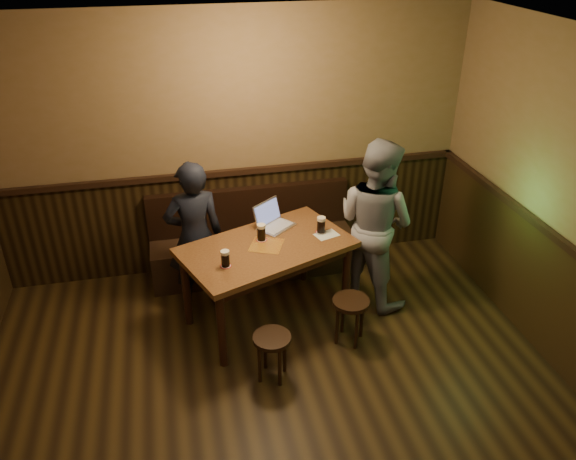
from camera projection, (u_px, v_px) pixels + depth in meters
The scene contains 12 objects.
room at pixel (294, 327), 3.59m from camera, with size 5.04×6.04×2.84m.
bench at pixel (253, 246), 6.20m from camera, with size 2.20×0.50×0.95m.
pub_table at pixel (267, 255), 5.26m from camera, with size 1.77×1.39×0.84m.
stool_left at pixel (272, 345), 4.71m from camera, with size 0.41×0.41×0.44m.
stool_right at pixel (351, 308), 5.13m from camera, with size 0.40×0.40×0.46m.
pint_left at pixel (225, 258), 4.85m from camera, with size 0.10×0.10×0.16m.
pint_mid at pixel (261, 232), 5.25m from camera, with size 0.11×0.11×0.17m.
pint_right at pixel (321, 225), 5.38m from camera, with size 0.11×0.11×0.17m.
laptop at pixel (272, 221), 5.49m from camera, with size 0.44×0.43×0.24m.
menu at pixel (327, 235), 5.37m from camera, with size 0.22×0.15×0.00m, color silver.
person_suit at pixel (195, 237), 5.45m from camera, with size 0.57×0.37×1.56m, color black.
person_grey at pixel (375, 223), 5.52m from camera, with size 0.84×0.66×1.73m, color gray.
Camera 1 is at (-0.66, -2.54, 3.49)m, focal length 35.00 mm.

